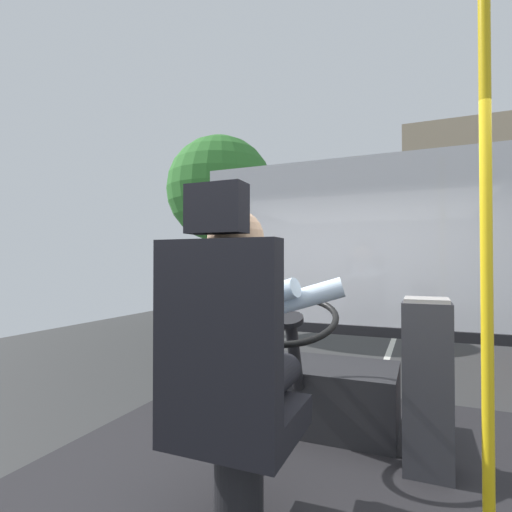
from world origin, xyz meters
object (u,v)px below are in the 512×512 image
handrail_pole (486,246)px  fare_box (427,385)px  steering_console (310,390)px  parked_car_green (509,295)px  bus_driver (242,329)px  driver_seat (229,388)px

handrail_pole → fare_box: 0.86m
steering_console → fare_box: size_ratio=1.24×
fare_box → parked_car_green: (3.04, 15.24, -0.61)m
bus_driver → handrail_pole: handrail_pole is taller
bus_driver → fare_box: (0.71, 0.73, -0.35)m
bus_driver → handrail_pole: size_ratio=0.35×
steering_console → handrail_pole: (0.91, -0.80, 0.90)m
steering_console → handrail_pole: handrail_pole is taller
driver_seat → steering_console: bearing=90.0°
driver_seat → handrail_pole: handrail_pole is taller
driver_seat → steering_console: size_ratio=1.23×
bus_driver → parked_car_green: size_ratio=0.18×
steering_console → handrail_pole: 1.51m
driver_seat → parked_car_green: bearing=76.9°
fare_box → parked_car_green: fare_box is taller
bus_driver → fare_box: 1.08m
steering_console → parked_car_green: bearing=75.9°
steering_console → fare_box: bearing=-25.2°
driver_seat → fare_box: size_ratio=1.53×
fare_box → bus_driver: bearing=-133.9°
bus_driver → steering_console: size_ratio=0.72×
steering_console → handrail_pole: size_ratio=0.49×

